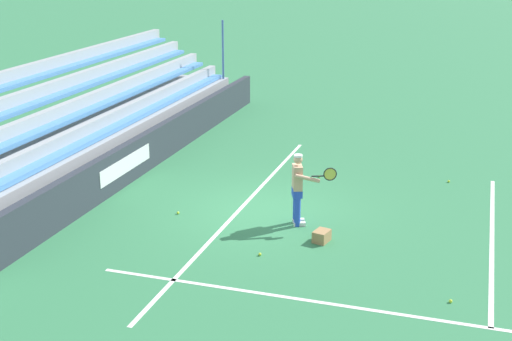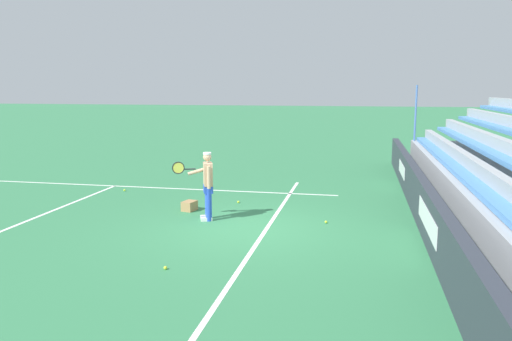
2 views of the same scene
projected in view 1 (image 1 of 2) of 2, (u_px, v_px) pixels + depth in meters
The scene contains 13 objects.
ground_plane at pixel (260, 211), 17.67m from camera, with size 160.00×160.00×0.00m, color #337A4C.
court_baseline_white at pixel (241, 208), 17.81m from camera, with size 12.00×0.10×0.01m, color white.
court_sideline_white at pixel (403, 315), 12.79m from camera, with size 0.10×12.00×0.01m, color white.
court_service_line_white at pixel (492, 238), 16.07m from camera, with size 8.22×0.10×0.01m, color white.
back_wall_sponsor_board at pixel (110, 174), 18.68m from camera, with size 22.84×0.25×1.10m.
bleacher_stand at pixel (36, 158), 19.27m from camera, with size 21.70×3.20×3.40m.
tennis_player at pixel (298, 189), 16.56m from camera, with size 0.58×1.08×1.71m.
ball_box_cardboard at pixel (322, 236), 15.84m from camera, with size 0.40×0.30×0.26m, color #A87F51.
tennis_ball_toward_net at pixel (451, 301), 13.21m from camera, with size 0.07×0.07×0.07m, color #CCE533.
tennis_ball_by_box at pixel (260, 254), 15.16m from camera, with size 0.07×0.07×0.07m, color #CCE533.
tennis_ball_midcourt at pixel (449, 181), 19.68m from camera, with size 0.07×0.07×0.07m, color #CCE533.
tennis_ball_stray_back at pixel (319, 176), 20.09m from camera, with size 0.07×0.07×0.07m, color #CCE533.
tennis_ball_far_left at pixel (178, 213), 17.44m from camera, with size 0.07×0.07×0.07m, color #CCE533.
Camera 1 is at (15.72, 4.93, 6.47)m, focal length 50.00 mm.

